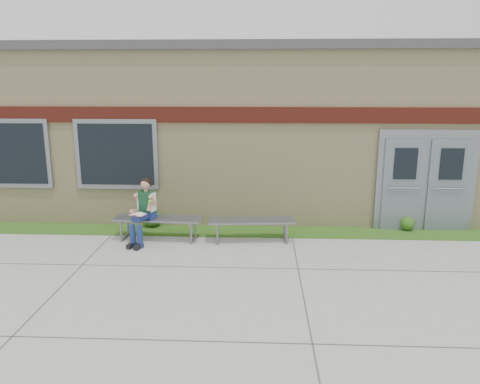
{
  "coord_description": "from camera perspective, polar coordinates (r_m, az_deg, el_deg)",
  "views": [
    {
      "loc": [
        0.31,
        -7.49,
        3.33
      ],
      "look_at": [
        -0.12,
        1.7,
        1.14
      ],
      "focal_mm": 35.0,
      "sensor_mm": 36.0,
      "label": 1
    }
  ],
  "objects": [
    {
      "name": "shrub_mid",
      "position": [
        11.09,
        -10.69,
        -3.12
      ],
      "size": [
        0.41,
        0.41,
        0.41
      ],
      "primitive_type": "sphere",
      "color": "#204D14",
      "rests_on": "grass_strip"
    },
    {
      "name": "girl",
      "position": [
        9.96,
        -11.68,
        -2.08
      ],
      "size": [
        0.55,
        0.85,
        1.37
      ],
      "rotation": [
        0.0,
        0.0,
        -0.34
      ],
      "color": "navy",
      "rests_on": "ground"
    },
    {
      "name": "grass_strip",
      "position": [
        10.63,
        0.86,
        -4.84
      ],
      "size": [
        16.0,
        0.8,
        0.02
      ],
      "primitive_type": "cube",
      "color": "#204D14",
      "rests_on": "ground"
    },
    {
      "name": "bench_left",
      "position": [
        10.18,
        -9.93,
        -3.71
      ],
      "size": [
        1.9,
        0.62,
        0.49
      ],
      "rotation": [
        0.0,
        0.0,
        -0.05
      ],
      "color": "slate",
      "rests_on": "ground"
    },
    {
      "name": "shrub_east",
      "position": [
        11.31,
        19.73,
        -3.62
      ],
      "size": [
        0.32,
        0.32,
        0.32
      ],
      "primitive_type": "sphere",
      "color": "#204D14",
      "rests_on": "grass_strip"
    },
    {
      "name": "bench_right",
      "position": [
        9.94,
        1.43,
        -3.99
      ],
      "size": [
        1.85,
        0.66,
        0.47
      ],
      "rotation": [
        0.0,
        0.0,
        0.08
      ],
      "color": "slate",
      "rests_on": "ground"
    },
    {
      "name": "ground",
      "position": [
        8.2,
        0.27,
        -10.59
      ],
      "size": [
        80.0,
        80.0,
        0.0
      ],
      "primitive_type": "plane",
      "color": "#9E9E99",
      "rests_on": "ground"
    },
    {
      "name": "school_building",
      "position": [
        13.54,
        1.35,
        8.17
      ],
      "size": [
        16.2,
        6.22,
        4.2
      ],
      "color": "beige",
      "rests_on": "ground"
    }
  ]
}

